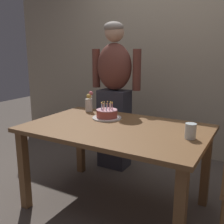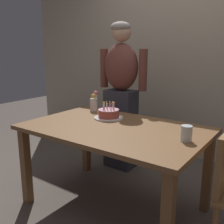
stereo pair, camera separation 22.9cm
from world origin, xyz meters
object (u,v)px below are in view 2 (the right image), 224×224
at_px(water_glass_near, 187,133).
at_px(flower_vase, 94,102).
at_px(birthday_cake, 109,114).
at_px(person_man_bearded, 121,94).

distance_m(water_glass_near, flower_vase, 1.19).
relative_size(water_glass_near, flower_vase, 0.53).
xyz_separation_m(birthday_cake, water_glass_near, (0.82, -0.19, 0.02)).
bearing_deg(flower_vase, birthday_cake, -27.93).
height_order(flower_vase, person_man_bearded, person_man_bearded).
height_order(birthday_cake, flower_vase, flower_vase).
bearing_deg(birthday_cake, flower_vase, 152.07).
relative_size(birthday_cake, water_glass_near, 2.42).
height_order(water_glass_near, person_man_bearded, person_man_bearded).
bearing_deg(birthday_cake, person_man_bearded, 112.48).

